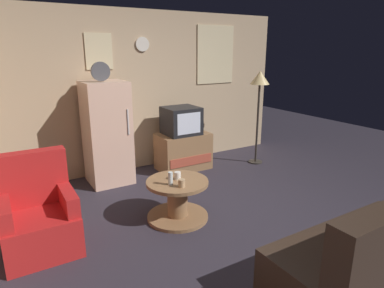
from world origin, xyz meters
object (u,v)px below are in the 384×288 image
object	(u,v)px
standing_lamp	(260,85)
couch	(373,256)
coffee_table	(178,200)
wine_glass	(170,178)
mug_ceramic_white	(178,176)
fridge	(107,133)
crt_tv	(181,121)
tv_stand	(183,151)
armchair	(38,217)
mug_ceramic_tan	(182,183)

from	to	relation	value
standing_lamp	couch	distance (m)	3.41
coffee_table	wine_glass	xyz separation A→B (m)	(-0.12, -0.07, 0.31)
standing_lamp	wine_glass	distance (m)	2.66
couch	coffee_table	bearing A→B (deg)	112.70
standing_lamp	mug_ceramic_white	size ratio (longest dim) A/B	17.67
fridge	couch	size ratio (longest dim) A/B	1.04
crt_tv	wine_glass	world-z (taller)	crt_tv
tv_stand	standing_lamp	size ratio (longest dim) A/B	0.53
fridge	coffee_table	distance (m)	1.65
coffee_table	tv_stand	bearing A→B (deg)	58.22
tv_stand	coffee_table	distance (m)	1.71
tv_stand	couch	distance (m)	3.34
couch	armchair	bearing A→B (deg)	137.65
mug_ceramic_tan	couch	world-z (taller)	couch
fridge	standing_lamp	bearing A→B (deg)	-10.80
crt_tv	tv_stand	bearing A→B (deg)	1.60
wine_glass	armchair	distance (m)	1.38
standing_lamp	armchair	distance (m)	3.86
fridge	wine_glass	world-z (taller)	fridge
wine_glass	mug_ceramic_white	bearing A→B (deg)	35.11
crt_tv	mug_ceramic_tan	distance (m)	1.89
fridge	crt_tv	bearing A→B (deg)	-4.24
crt_tv	standing_lamp	size ratio (longest dim) A/B	0.34
mug_ceramic_tan	armchair	xyz separation A→B (m)	(-1.42, 0.36, -0.18)
coffee_table	armchair	size ratio (longest dim) A/B	0.75
standing_lamp	couch	size ratio (longest dim) A/B	0.94
tv_stand	crt_tv	distance (m)	0.52
tv_stand	mug_ceramic_white	xyz separation A→B (m)	(-0.88, -1.42, 0.22)
fridge	armchair	bearing A→B (deg)	-129.80
crt_tv	armchair	world-z (taller)	crt_tv
tv_stand	mug_ceramic_tan	bearing A→B (deg)	-120.01
standing_lamp	coffee_table	bearing A→B (deg)	-153.62
fridge	mug_ceramic_white	bearing A→B (deg)	-76.81
crt_tv	wine_glass	distance (m)	1.83
tv_stand	couch	xyz separation A→B (m)	(-0.11, -3.34, 0.01)
tv_stand	armchair	bearing A→B (deg)	-151.61
mug_ceramic_tan	standing_lamp	bearing A→B (deg)	29.69
standing_lamp	mug_ceramic_tan	bearing A→B (deg)	-150.31
crt_tv	mug_ceramic_tan	xyz separation A→B (m)	(-0.91, -1.63, -0.30)
coffee_table	mug_ceramic_tan	world-z (taller)	mug_ceramic_tan
fridge	tv_stand	xyz separation A→B (m)	(1.23, -0.09, -0.45)
tv_stand	coffee_table	bearing A→B (deg)	-121.78
armchair	wine_glass	bearing A→B (deg)	-10.03
standing_lamp	armchair	bearing A→B (deg)	-166.11
wine_glass	mug_ceramic_white	world-z (taller)	wine_glass
fridge	mug_ceramic_white	distance (m)	1.56
mug_ceramic_white	armchair	distance (m)	1.51
standing_lamp	wine_glass	xyz separation A→B (m)	(-2.27, -1.13, -0.81)
mug_ceramic_white	couch	size ratio (longest dim) A/B	0.05
mug_ceramic_white	couch	bearing A→B (deg)	-68.23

